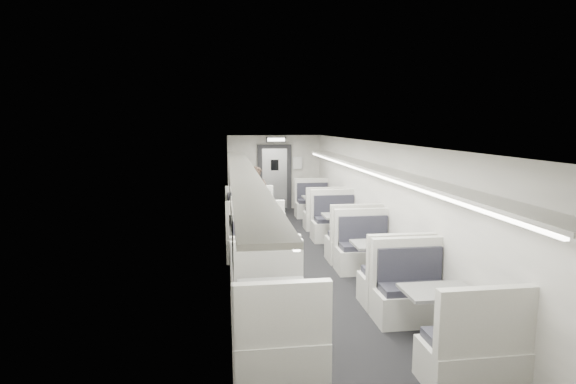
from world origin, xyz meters
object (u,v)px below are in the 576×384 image
object	(u,v)px
vestibule_door	(275,177)
booth_right_b	(344,232)
booth_left_b	(252,230)
booth_left_d	(273,312)
booth_right_a	(318,209)
booth_right_c	(379,264)
booth_left_a	(248,217)
booth_right_d	(438,318)
exit_sign	(276,140)
booth_left_c	(262,269)
passenger	(257,199)

from	to	relation	value
vestibule_door	booth_right_b	bearing A→B (deg)	-78.65
booth_left_b	booth_left_d	xyz separation A→B (m)	(0.00, -4.39, -0.04)
booth_right_a	vestibule_door	world-z (taller)	vestibule_door
booth_right_c	booth_right_a	bearing A→B (deg)	90.00
booth_left_a	booth_left_d	world-z (taller)	booth_left_d
booth_left_a	booth_right_d	bearing A→B (deg)	-73.23
booth_left_a	booth_right_b	world-z (taller)	booth_right_b
booth_left_a	exit_sign	distance (m)	3.20
booth_left_c	booth_right_d	size ratio (longest dim) A/B	0.97
booth_left_a	passenger	size ratio (longest dim) A/B	1.16
booth_left_a	booth_right_c	world-z (taller)	booth_right_c
booth_left_c	exit_sign	size ratio (longest dim) A/B	3.38
booth_right_b	booth_right_c	xyz separation A→B (m)	(0.00, -2.29, -0.01)
booth_right_d	vestibule_door	world-z (taller)	vestibule_door
booth_right_b	exit_sign	distance (m)	4.97
booth_left_a	booth_right_b	size ratio (longest dim) A/B	0.87
booth_right_c	booth_right_d	world-z (taller)	booth_right_c
booth_right_a	exit_sign	distance (m)	2.74
booth_right_b	exit_sign	xyz separation A→B (m)	(-1.00, 4.49, 1.88)
booth_left_a	exit_sign	xyz separation A→B (m)	(1.00, 2.34, 1.93)
booth_left_c	booth_left_b	bearing A→B (deg)	90.00
booth_right_b	vestibule_door	xyz separation A→B (m)	(-1.00, 4.98, 0.64)
vestibule_door	exit_sign	distance (m)	1.33
booth_left_d	passenger	distance (m)	6.12
vestibule_door	exit_sign	world-z (taller)	exit_sign
booth_left_c	booth_right_a	bearing A→B (deg)	68.49
booth_left_b	booth_right_a	bearing A→B (deg)	50.30
passenger	vestibule_door	distance (m)	3.00
booth_left_a	booth_right_a	size ratio (longest dim) A/B	0.92
booth_left_a	booth_left_c	xyz separation A→B (m)	(0.00, -4.43, 0.03)
booth_left_b	booth_right_b	world-z (taller)	booth_left_b
booth_right_c	booth_right_d	bearing A→B (deg)	-90.00
booth_left_a	booth_right_d	distance (m)	6.93
booth_left_b	passenger	world-z (taller)	passenger
booth_left_a	booth_left_c	size ratio (longest dim) A/B	0.93
booth_right_a	exit_sign	bearing A→B (deg)	120.41
booth_left_a	booth_left_c	bearing A→B (deg)	-90.00
booth_left_b	booth_left_d	world-z (taller)	booth_left_b
booth_left_b	exit_sign	size ratio (longest dim) A/B	3.80
booth_left_d	vestibule_door	distance (m)	9.07
booth_right_b	passenger	world-z (taller)	passenger
booth_left_c	vestibule_door	size ratio (longest dim) A/B	1.00
booth_left_a	booth_right_c	bearing A→B (deg)	-65.77
booth_left_b	exit_sign	bearing A→B (deg)	76.33
booth_left_c	booth_right_b	distance (m)	3.04
booth_right_c	booth_left_b	bearing A→B (deg)	126.79
booth_right_c	exit_sign	xyz separation A→B (m)	(-1.00, 6.79, 1.89)
booth_left_b	vestibule_door	world-z (taller)	vestibule_door
booth_right_a	booth_right_c	world-z (taller)	booth_right_c
booth_left_a	booth_right_c	xyz separation A→B (m)	(2.00, -4.44, 0.04)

